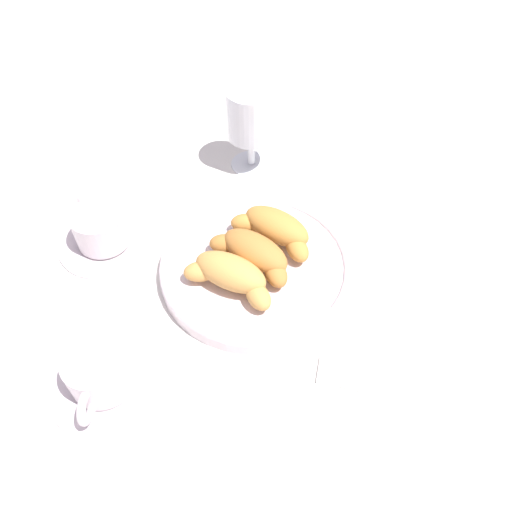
{
  "coord_description": "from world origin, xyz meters",
  "views": [
    {
      "loc": [
        -0.14,
        0.41,
        0.55
      ],
      "look_at": [
        -0.02,
        -0.0,
        0.03
      ],
      "focal_mm": 34.91,
      "sensor_mm": 36.0,
      "label": 1
    }
  ],
  "objects": [
    {
      "name": "ground_plane",
      "position": [
        0.0,
        0.0,
        0.0
      ],
      "size": [
        2.2,
        2.2,
        0.0
      ],
      "primitive_type": "plane",
      "color": "silver"
    },
    {
      "name": "croissant_large",
      "position": [
        -0.04,
        -0.05,
        0.04
      ],
      "size": [
        0.13,
        0.09,
        0.04
      ],
      "color": "#CC893D",
      "rests_on": "pastry_plate"
    },
    {
      "name": "juice_glass_left",
      "position": [
        0.05,
        -0.22,
        0.09
      ],
      "size": [
        0.08,
        0.08,
        0.14
      ],
      "color": "white",
      "rests_on": "ground_plane"
    },
    {
      "name": "coffee_cup_near",
      "position": [
        0.2,
        0.01,
        0.03
      ],
      "size": [
        0.14,
        0.14,
        0.06
      ],
      "color": "silver",
      "rests_on": "ground_plane"
    },
    {
      "name": "sugar_packet",
      "position": [
        -0.16,
        0.12,
        0.0
      ],
      "size": [
        0.05,
        0.04,
        0.01
      ],
      "primitive_type": "cube",
      "rotation": [
        0.0,
        0.0,
        0.05
      ],
      "color": "white",
      "rests_on": "ground_plane"
    },
    {
      "name": "coffee_cup_far",
      "position": [
        0.1,
        0.21,
        0.03
      ],
      "size": [
        0.14,
        0.14,
        0.06
      ],
      "color": "silver",
      "rests_on": "ground_plane"
    },
    {
      "name": "croissant_small",
      "position": [
        -0.02,
        -0.0,
        0.04
      ],
      "size": [
        0.13,
        0.1,
        0.04
      ],
      "color": "#BC7A38",
      "rests_on": "pastry_plate"
    },
    {
      "name": "pastry_plate",
      "position": [
        -0.02,
        -0.0,
        0.01
      ],
      "size": [
        0.26,
        0.26,
        0.02
      ],
      "color": "silver",
      "rests_on": "ground_plane"
    },
    {
      "name": "croissant_extra",
      "position": [
        -0.0,
        0.05,
        0.04
      ],
      "size": [
        0.13,
        0.08,
        0.04
      ],
      "color": "#D6994C",
      "rests_on": "pastry_plate"
    }
  ]
}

